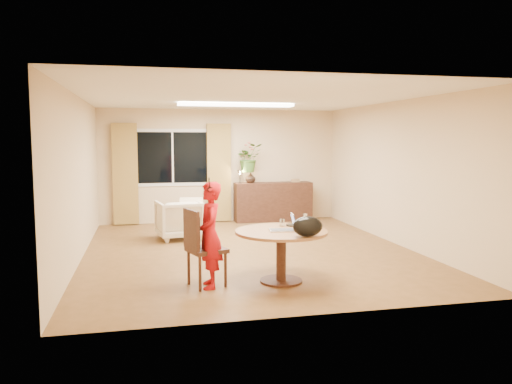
% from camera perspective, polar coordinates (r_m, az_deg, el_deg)
% --- Properties ---
extents(floor, '(6.50, 6.50, 0.00)m').
position_cam_1_polar(floor, '(8.64, -0.77, -6.73)').
color(floor, brown).
rests_on(floor, ground).
extents(ceiling, '(6.50, 6.50, 0.00)m').
position_cam_1_polar(ceiling, '(8.46, -0.80, 10.72)').
color(ceiling, white).
rests_on(ceiling, wall_back).
extents(wall_back, '(5.50, 0.00, 5.50)m').
position_cam_1_polar(wall_back, '(11.64, -4.07, 3.01)').
color(wall_back, '#DABA8D').
rests_on(wall_back, floor).
extents(wall_left, '(0.00, 6.50, 6.50)m').
position_cam_1_polar(wall_left, '(8.33, -19.63, 1.49)').
color(wall_left, '#DABA8D').
rests_on(wall_left, floor).
extents(wall_right, '(0.00, 6.50, 6.50)m').
position_cam_1_polar(wall_right, '(9.41, 15.86, 2.09)').
color(wall_right, '#DABA8D').
rests_on(wall_right, floor).
extents(window, '(1.70, 0.03, 1.30)m').
position_cam_1_polar(window, '(11.50, -9.51, 3.91)').
color(window, white).
rests_on(window, wall_back).
extents(curtain_left, '(0.55, 0.08, 2.25)m').
position_cam_1_polar(curtain_left, '(11.44, -14.72, 2.00)').
color(curtain_left, olive).
rests_on(curtain_left, wall_back).
extents(curtain_right, '(0.55, 0.08, 2.25)m').
position_cam_1_polar(curtain_right, '(11.55, -4.24, 2.22)').
color(curtain_right, olive).
rests_on(curtain_right, wall_back).
extents(ceiling_panel, '(2.20, 0.35, 0.05)m').
position_cam_1_polar(ceiling_panel, '(9.63, -2.28, 9.93)').
color(ceiling_panel, white).
rests_on(ceiling_panel, ceiling).
extents(dining_table, '(1.23, 1.23, 0.70)m').
position_cam_1_polar(dining_table, '(6.69, 2.90, -5.67)').
color(dining_table, brown).
rests_on(dining_table, floor).
extents(dining_chair, '(0.60, 0.57, 1.02)m').
position_cam_1_polar(dining_chair, '(6.55, -5.66, -6.33)').
color(dining_chair, black).
rests_on(dining_chair, floor).
extents(child, '(0.51, 0.35, 1.37)m').
position_cam_1_polar(child, '(6.45, -5.31, -4.92)').
color(child, red).
rests_on(child, floor).
extents(laptop, '(0.39, 0.28, 0.24)m').
position_cam_1_polar(laptop, '(6.62, 3.01, -3.43)').
color(laptop, '#B7B7BC').
rests_on(laptop, dining_table).
extents(tumbler, '(0.08, 0.08, 0.10)m').
position_cam_1_polar(tumbler, '(6.99, 3.00, -3.50)').
color(tumbler, white).
rests_on(tumbler, dining_table).
extents(wine_glass, '(0.08, 0.08, 0.19)m').
position_cam_1_polar(wine_glass, '(6.89, 5.64, -3.26)').
color(wine_glass, white).
rests_on(wine_glass, dining_table).
extents(pot_lid, '(0.24, 0.24, 0.03)m').
position_cam_1_polar(pot_lid, '(7.03, 4.28, -3.72)').
color(pot_lid, white).
rests_on(pot_lid, dining_table).
extents(handbag, '(0.40, 0.25, 0.26)m').
position_cam_1_polar(handbag, '(6.24, 5.92, -3.94)').
color(handbag, black).
rests_on(handbag, dining_table).
extents(armchair, '(0.92, 0.94, 0.75)m').
position_cam_1_polar(armchair, '(9.73, -8.81, -3.12)').
color(armchair, beige).
rests_on(armchair, floor).
extents(throw, '(0.50, 0.59, 0.03)m').
position_cam_1_polar(throw, '(9.68, -7.42, -0.82)').
color(throw, beige).
rests_on(throw, armchair).
extents(sideboard, '(1.81, 0.44, 0.91)m').
position_cam_1_polar(sideboard, '(11.72, 1.96, -1.11)').
color(sideboard, black).
rests_on(sideboard, floor).
extents(vase, '(0.28, 0.28, 0.25)m').
position_cam_1_polar(vase, '(11.54, -0.64, 1.66)').
color(vase, black).
rests_on(vase, sideboard).
extents(bouquet, '(0.69, 0.62, 0.66)m').
position_cam_1_polar(bouquet, '(11.51, -0.84, 3.91)').
color(bouquet, '#266727').
rests_on(bouquet, vase).
extents(book_stack, '(0.21, 0.18, 0.08)m').
position_cam_1_polar(book_stack, '(11.82, 4.55, 1.33)').
color(book_stack, '#8A6146').
rests_on(book_stack, sideboard).
extents(desk_lamp, '(0.16, 0.16, 0.31)m').
position_cam_1_polar(desk_lamp, '(11.44, -1.85, 1.78)').
color(desk_lamp, black).
rests_on(desk_lamp, sideboard).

